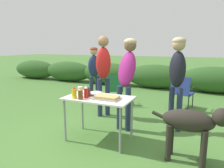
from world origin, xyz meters
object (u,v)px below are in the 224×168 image
(mixing_bowl, at_px, (96,93))
(mustard_bottle, at_px, (74,93))
(beer_bottle, at_px, (80,94))
(standing_person_with_beanie, at_px, (127,71))
(paper_cup_stack, at_px, (80,92))
(bbq_sauce_bottle, at_px, (88,92))
(ketchup_bottle, at_px, (86,92))
(plate_stack, at_px, (83,92))
(folding_table, at_px, (99,102))
(standing_person_in_red_jacket, at_px, (94,69))
(food_tray, at_px, (107,98))
(camp_chair_near_hedge, at_px, (182,91))
(hot_sauce_bottle, at_px, (87,91))
(camp_chair_green_behind_table, at_px, (114,88))
(standing_person_in_navy_coat, at_px, (103,68))
(standing_person_in_gray_fleece, at_px, (177,72))
(dog, at_px, (193,124))

(mixing_bowl, xyz_separation_m, mustard_bottle, (-0.21, -0.34, 0.06))
(beer_bottle, relative_size, standing_person_with_beanie, 0.11)
(paper_cup_stack, height_order, bbq_sauce_bottle, paper_cup_stack)
(ketchup_bottle, bearing_deg, plate_stack, 129.50)
(standing_person_with_beanie, bearing_deg, folding_table, -104.41)
(mixing_bowl, distance_m, standing_person_in_red_jacket, 2.19)
(folding_table, relative_size, food_tray, 2.63)
(beer_bottle, height_order, camp_chair_near_hedge, beer_bottle)
(hot_sauce_bottle, bearing_deg, camp_chair_green_behind_table, 99.85)
(beer_bottle, distance_m, standing_person_in_navy_coat, 1.39)
(paper_cup_stack, relative_size, beer_bottle, 0.91)
(standing_person_in_red_jacket, bearing_deg, camp_chair_near_hedge, -47.51)
(mixing_bowl, bearing_deg, mustard_bottle, -121.12)
(mixing_bowl, bearing_deg, standing_person_in_red_jacket, 119.52)
(standing_person_with_beanie, height_order, camp_chair_green_behind_table, standing_person_with_beanie)
(hot_sauce_bottle, bearing_deg, standing_person_in_gray_fleece, 34.01)
(plate_stack, height_order, beer_bottle, beer_bottle)
(standing_person_in_red_jacket, bearing_deg, standing_person_in_navy_coat, -106.46)
(mixing_bowl, bearing_deg, beer_bottle, -102.37)
(mustard_bottle, distance_m, camp_chair_green_behind_table, 2.29)
(ketchup_bottle, xyz_separation_m, standing_person_in_gray_fleece, (1.28, 1.07, 0.27))
(standing_person_in_gray_fleece, height_order, dog, standing_person_in_gray_fleece)
(plate_stack, xyz_separation_m, dog, (1.85, -0.25, -0.20))
(mixing_bowl, xyz_separation_m, camp_chair_green_behind_table, (-0.47, 1.91, -0.30))
(dog, bearing_deg, ketchup_bottle, -87.27)
(ketchup_bottle, height_order, camp_chair_green_behind_table, ketchup_bottle)
(beer_bottle, relative_size, standing_person_in_navy_coat, 0.10)
(bbq_sauce_bottle, relative_size, camp_chair_near_hedge, 0.19)
(folding_table, xyz_separation_m, standing_person_in_gray_fleece, (1.12, 0.94, 0.45))
(camp_chair_near_hedge, bearing_deg, camp_chair_green_behind_table, -157.30)
(plate_stack, height_order, hot_sauce_bottle, hot_sauce_bottle)
(standing_person_in_gray_fleece, xyz_separation_m, camp_chair_near_hedge, (0.00, 1.41, -0.65))
(paper_cup_stack, bearing_deg, standing_person_in_navy_coat, 97.70)
(plate_stack, height_order, dog, dog)
(camp_chair_green_behind_table, bearing_deg, paper_cup_stack, -105.57)
(ketchup_bottle, bearing_deg, beer_bottle, -113.44)
(food_tray, relative_size, beer_bottle, 2.26)
(hot_sauce_bottle, height_order, standing_person_with_beanie, standing_person_with_beanie)
(standing_person_in_red_jacket, bearing_deg, dog, -94.05)
(food_tray, relative_size, ketchup_bottle, 2.01)
(dog, bearing_deg, mixing_bowl, -96.76)
(folding_table, distance_m, mixing_bowl, 0.21)
(hot_sauce_bottle, distance_m, standing_person_in_gray_fleece, 1.66)
(standing_person_with_beanie, bearing_deg, plate_stack, -135.90)
(plate_stack, height_order, standing_person_in_navy_coat, standing_person_in_navy_coat)
(folding_table, distance_m, mustard_bottle, 0.42)
(standing_person_with_beanie, relative_size, standing_person_in_gray_fleece, 0.99)
(hot_sauce_bottle, relative_size, dog, 0.14)
(dog, bearing_deg, camp_chair_green_behind_table, -134.89)
(dog, distance_m, camp_chair_near_hedge, 2.47)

